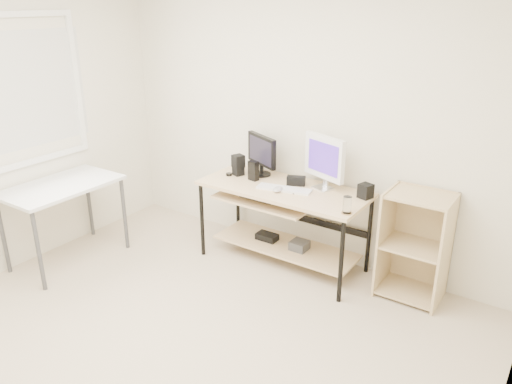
{
  "coord_description": "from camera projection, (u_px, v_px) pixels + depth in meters",
  "views": [
    {
      "loc": [
        2.09,
        -1.86,
        2.3
      ],
      "look_at": [
        -0.05,
        1.3,
        0.81
      ],
      "focal_mm": 35.0,
      "sensor_mm": 36.0,
      "label": 1
    }
  ],
  "objects": [
    {
      "name": "drinking_glass",
      "position": [
        347.0,
        205.0,
        3.81
      ],
      "size": [
        0.08,
        0.08,
        0.13
      ],
      "primitive_type": "cylinder",
      "rotation": [
        0.0,
        0.0,
        0.3
      ],
      "color": "white",
      "rests_on": "coaster"
    },
    {
      "name": "room",
      "position": [
        127.0,
        173.0,
        2.99
      ],
      "size": [
        4.01,
        4.01,
        2.62
      ],
      "color": "#C3B096",
      "rests_on": "ground"
    },
    {
      "name": "mouse",
      "position": [
        278.0,
        189.0,
        4.26
      ],
      "size": [
        0.09,
        0.13,
        0.04
      ],
      "primitive_type": "ellipsoid",
      "rotation": [
        0.0,
        0.0,
        0.15
      ],
      "color": "#B4B4BA",
      "rests_on": "desk"
    },
    {
      "name": "keyboard",
      "position": [
        284.0,
        189.0,
        4.3
      ],
      "size": [
        0.49,
        0.23,
        0.02
      ],
      "primitive_type": "cube",
      "rotation": [
        0.0,
        0.0,
        0.21
      ],
      "color": "white",
      "rests_on": "desk"
    },
    {
      "name": "speaker_right",
      "position": [
        366.0,
        191.0,
        4.11
      ],
      "size": [
        0.13,
        0.13,
        0.12
      ],
      "primitive_type": "cube",
      "rotation": [
        0.0,
        0.0,
        -0.29
      ],
      "color": "black",
      "rests_on": "desk"
    },
    {
      "name": "black_monitor",
      "position": [
        262.0,
        153.0,
        4.59
      ],
      "size": [
        0.4,
        0.21,
        0.38
      ],
      "rotation": [
        0.0,
        0.0,
        -0.43
      ],
      "color": "black",
      "rests_on": "desk"
    },
    {
      "name": "smartphone",
      "position": [
        297.0,
        192.0,
        4.25
      ],
      "size": [
        0.09,
        0.11,
        0.01
      ],
      "primitive_type": "cube",
      "rotation": [
        0.0,
        0.0,
        0.37
      ],
      "color": "black",
      "rests_on": "desk"
    },
    {
      "name": "desk",
      "position": [
        281.0,
        208.0,
        4.46
      ],
      "size": [
        1.5,
        0.65,
        0.75
      ],
      "color": "#D9BB8A",
      "rests_on": "ground"
    },
    {
      "name": "coaster",
      "position": [
        347.0,
        213.0,
        3.84
      ],
      "size": [
        0.11,
        0.11,
        0.01
      ],
      "primitive_type": "cylinder",
      "rotation": [
        0.0,
        0.0,
        0.3
      ],
      "color": "#9E7647",
      "rests_on": "desk"
    },
    {
      "name": "shelf_unit",
      "position": [
        416.0,
        244.0,
        4.0
      ],
      "size": [
        0.5,
        0.4,
        0.9
      ],
      "color": "#CDB380",
      "rests_on": "ground"
    },
    {
      "name": "volume_puck",
      "position": [
        229.0,
        174.0,
        4.65
      ],
      "size": [
        0.06,
        0.06,
        0.02
      ],
      "primitive_type": "cylinder",
      "rotation": [
        0.0,
        0.0,
        -0.16
      ],
      "color": "black",
      "rests_on": "desk"
    },
    {
      "name": "center_speaker",
      "position": [
        296.0,
        181.0,
        4.4
      ],
      "size": [
        0.18,
        0.13,
        0.08
      ],
      "primitive_type": "cube",
      "rotation": [
        0.0,
        0.0,
        0.4
      ],
      "color": "black",
      "rests_on": "desk"
    },
    {
      "name": "white_imac",
      "position": [
        324.0,
        159.0,
        4.23
      ],
      "size": [
        0.43,
        0.19,
        0.47
      ],
      "rotation": [
        0.0,
        0.0,
        -0.34
      ],
      "color": "silver",
      "rests_on": "desk"
    },
    {
      "name": "speaker_left",
      "position": [
        238.0,
        165.0,
        4.63
      ],
      "size": [
        0.13,
        0.13,
        0.19
      ],
      "rotation": [
        0.0,
        0.0,
        -0.38
      ],
      "color": "black",
      "rests_on": "desk"
    },
    {
      "name": "side_table",
      "position": [
        62.0,
        193.0,
        4.46
      ],
      "size": [
        0.6,
        1.0,
        0.75
      ],
      "color": "white",
      "rests_on": "ground"
    },
    {
      "name": "audio_controller",
      "position": [
        253.0,
        171.0,
        4.51
      ],
      "size": [
        0.1,
        0.07,
        0.18
      ],
      "primitive_type": "cube",
      "rotation": [
        0.0,
        0.0,
        -0.15
      ],
      "color": "black",
      "rests_on": "desk"
    }
  ]
}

